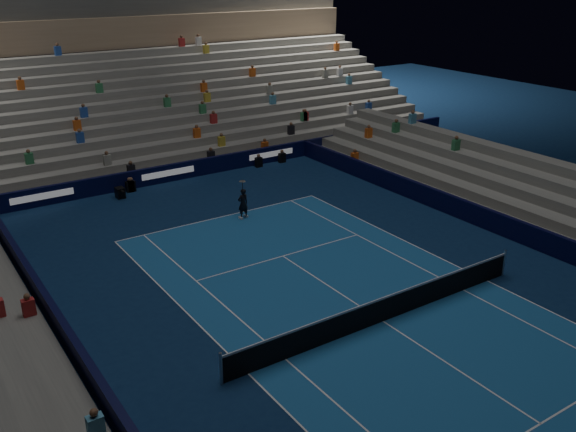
% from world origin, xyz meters
% --- Properties ---
extents(ground, '(90.00, 90.00, 0.00)m').
position_xyz_m(ground, '(0.00, 0.00, 0.00)').
color(ground, '#0B2145').
rests_on(ground, ground).
extents(court_surface, '(10.97, 23.77, 0.01)m').
position_xyz_m(court_surface, '(0.00, 0.00, 0.01)').
color(court_surface, '#1B5797').
rests_on(court_surface, ground).
extents(sponsor_barrier_far, '(44.00, 0.25, 1.00)m').
position_xyz_m(sponsor_barrier_far, '(0.00, 18.50, 0.50)').
color(sponsor_barrier_far, black).
rests_on(sponsor_barrier_far, ground).
extents(sponsor_barrier_east, '(0.25, 37.00, 1.00)m').
position_xyz_m(sponsor_barrier_east, '(9.70, 0.00, 0.50)').
color(sponsor_barrier_east, black).
rests_on(sponsor_barrier_east, ground).
extents(sponsor_barrier_west, '(0.25, 37.00, 1.00)m').
position_xyz_m(sponsor_barrier_west, '(-9.70, 0.00, 0.50)').
color(sponsor_barrier_west, black).
rests_on(sponsor_barrier_west, ground).
extents(grandstand_main, '(44.00, 15.20, 11.20)m').
position_xyz_m(grandstand_main, '(0.00, 27.90, 3.38)').
color(grandstand_main, slate).
rests_on(grandstand_main, ground).
extents(tennis_net, '(12.90, 0.10, 1.10)m').
position_xyz_m(tennis_net, '(0.00, 0.00, 0.50)').
color(tennis_net, '#B2B2B7').
rests_on(tennis_net, ground).
extents(tennis_player, '(0.57, 0.39, 1.53)m').
position_xyz_m(tennis_player, '(0.80, 11.17, 0.77)').
color(tennis_player, black).
rests_on(tennis_player, ground).
extents(broadcast_camera, '(0.44, 0.88, 0.58)m').
position_xyz_m(broadcast_camera, '(-3.24, 17.34, 0.30)').
color(broadcast_camera, black).
rests_on(broadcast_camera, ground).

